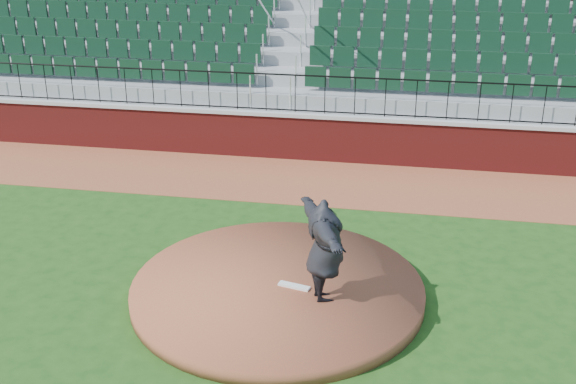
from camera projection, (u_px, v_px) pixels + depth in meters
The scene contains 10 objects.
ground at pixel (274, 289), 13.00m from camera, with size 90.00×90.00×0.00m, color #1C4313.
warning_track at pixel (315, 181), 17.91m from camera, with size 34.00×3.20×0.01m, color brown.
field_wall at pixel (324, 139), 19.13m from camera, with size 34.00×0.35×1.20m, color maroon.
wall_cap at pixel (324, 115), 18.88m from camera, with size 34.00×0.45×0.10m, color #B7B7B7.
wall_railing at pixel (325, 95), 18.67m from camera, with size 34.00×0.05×1.00m, color black, non-canonical shape.
seating_stands at pixel (337, 55), 20.95m from camera, with size 34.00×5.10×4.60m, color gray, non-canonical shape.
concourse_wall at pixel (347, 24), 23.32m from camera, with size 34.00×0.50×5.50m, color maroon.
pitchers_mound at pixel (277, 290), 12.72m from camera, with size 5.22×5.22×0.25m, color brown.
pitching_rubber at pixel (294, 286), 12.56m from camera, with size 0.57×0.14×0.04m, color white.
pitcher at pixel (325, 250), 11.85m from camera, with size 2.28×0.62×1.86m, color black.
Camera 1 is at (2.25, -11.10, 6.64)m, focal length 44.39 mm.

